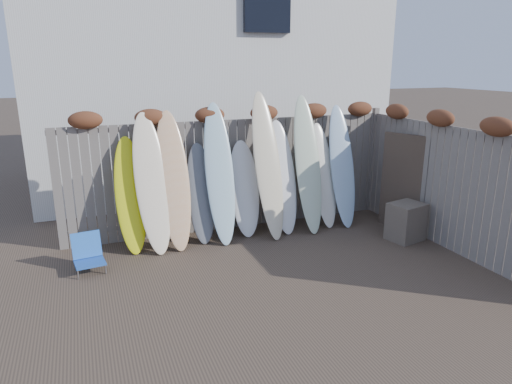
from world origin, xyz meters
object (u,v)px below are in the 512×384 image
object	(u,v)px
beach_chair	(88,254)
lattice_panel	(411,184)
surfboard_0	(130,195)
wooden_crate	(406,222)

from	to	relation	value
beach_chair	lattice_panel	bearing A→B (deg)	-3.30
beach_chair	surfboard_0	distance (m)	1.14
lattice_panel	surfboard_0	bearing A→B (deg)	147.52
beach_chair	wooden_crate	world-z (taller)	wooden_crate
wooden_crate	surfboard_0	world-z (taller)	surfboard_0
wooden_crate	lattice_panel	world-z (taller)	lattice_panel
beach_chair	lattice_panel	distance (m)	5.53
beach_chair	surfboard_0	size ratio (longest dim) A/B	0.29
beach_chair	wooden_crate	size ratio (longest dim) A/B	0.85
lattice_panel	surfboard_0	distance (m)	4.85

